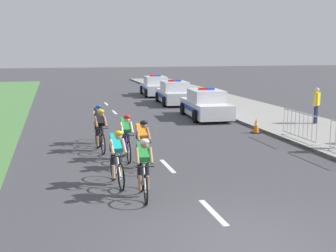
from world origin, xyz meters
TOP-DOWN VIEW (x-y plane):
  - ground_plane at (0.00, 0.00)m, footprint 160.00×160.00m
  - sidewalk_slab at (7.64, 14.00)m, footprint 4.52×60.00m
  - kerb_edge at (5.47, 14.00)m, footprint 0.16×60.00m
  - lane_markings_centre at (0.00, 9.68)m, footprint 0.14×25.60m
  - cyclist_lead at (-1.29, 3.00)m, footprint 0.45×1.72m
  - cyclist_second at (-1.77, 4.14)m, footprint 0.43×1.72m
  - cyclist_third at (-0.81, 5.58)m, footprint 0.42×1.72m
  - cyclist_fourth at (-1.11, 6.75)m, footprint 0.42×1.72m
  - cyclist_fifth at (-1.79, 8.18)m, footprint 0.44×1.72m
  - cyclist_sixth at (-1.71, 9.42)m, footprint 0.42×1.72m
  - police_car_nearest at (4.34, 14.42)m, footprint 2.21×4.50m
  - police_car_second at (4.34, 20.57)m, footprint 2.23×4.51m
  - police_car_third at (4.34, 26.12)m, footprint 2.23×4.51m
  - crowd_barrier_rear at (5.75, 7.73)m, footprint 0.51×2.32m
  - traffic_cone_near at (5.03, 9.92)m, footprint 0.36×0.36m
  - spectator_back at (8.52, 10.86)m, footprint 0.46×0.40m

SIDE VIEW (x-z plane):
  - ground_plane at x=0.00m, z-range 0.00..0.00m
  - lane_markings_centre at x=0.00m, z-range 0.00..0.01m
  - sidewalk_slab at x=7.64m, z-range 0.00..0.12m
  - kerb_edge at x=5.47m, z-range 0.00..0.13m
  - traffic_cone_near at x=5.03m, z-range -0.01..0.63m
  - crowd_barrier_rear at x=5.75m, z-range 0.11..1.18m
  - police_car_nearest at x=4.34m, z-range -0.12..1.48m
  - police_car_second at x=4.34m, z-range -0.12..1.48m
  - police_car_third at x=4.34m, z-range -0.12..1.48m
  - cyclist_lead at x=-1.29m, z-range 0.00..1.57m
  - cyclist_second at x=-1.77m, z-range 0.00..1.57m
  - cyclist_third at x=-0.81m, z-range 0.00..1.57m
  - cyclist_fourth at x=-1.11m, z-range 0.00..1.57m
  - cyclist_fifth at x=-1.79m, z-range 0.00..1.57m
  - cyclist_sixth at x=-1.71m, z-range 0.00..1.57m
  - spectator_back at x=8.52m, z-range 0.25..1.92m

